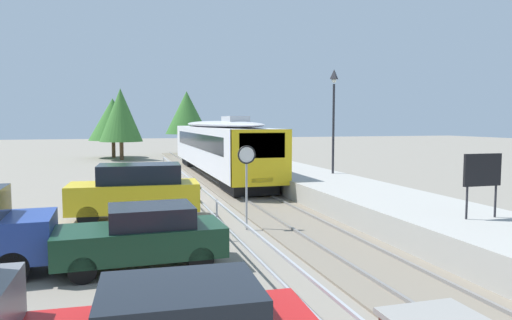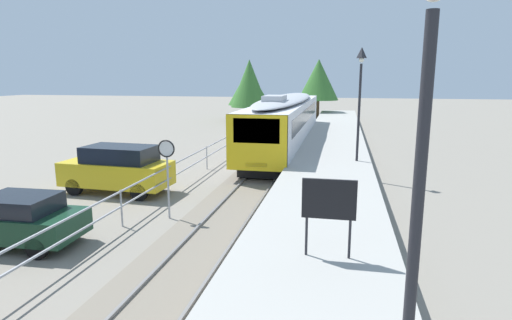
% 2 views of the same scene
% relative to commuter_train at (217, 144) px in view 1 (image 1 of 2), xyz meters
% --- Properties ---
extents(ground_plane, '(160.00, 160.00, 0.00)m').
position_rel_commuter_train_xyz_m(ground_plane, '(-3.00, -6.18, -2.15)').
color(ground_plane, gray).
extents(track_rails, '(3.20, 60.00, 0.14)m').
position_rel_commuter_train_xyz_m(track_rails, '(0.00, -6.18, -2.11)').
color(track_rails, slate).
rests_on(track_rails, ground).
extents(commuter_train, '(2.82, 20.30, 3.74)m').
position_rel_commuter_train_xyz_m(commuter_train, '(0.00, 0.00, 0.00)').
color(commuter_train, silver).
rests_on(commuter_train, track_rails).
extents(station_platform, '(3.90, 60.00, 0.90)m').
position_rel_commuter_train_xyz_m(station_platform, '(3.25, -6.18, -1.70)').
color(station_platform, '#A8A59E').
rests_on(station_platform, ground).
extents(platform_lamp_mid_platform, '(0.34, 0.34, 5.35)m').
position_rel_commuter_train_xyz_m(platform_lamp_mid_platform, '(4.52, -7.80, 2.47)').
color(platform_lamp_mid_platform, '#232328').
rests_on(platform_lamp_mid_platform, station_platform).
extents(platform_notice_board, '(1.20, 0.08, 1.80)m').
position_rel_commuter_train_xyz_m(platform_notice_board, '(3.54, -19.26, 0.04)').
color(platform_notice_board, '#232328').
rests_on(platform_notice_board, station_platform).
extents(speed_limit_sign, '(0.61, 0.10, 2.81)m').
position_rel_commuter_train_xyz_m(speed_limit_sign, '(-2.09, -15.13, -0.02)').
color(speed_limit_sign, '#9EA0A5').
rests_on(speed_limit_sign, ground).
extents(carpark_fence, '(0.06, 36.06, 1.25)m').
position_rel_commuter_train_xyz_m(carpark_fence, '(-3.30, -16.18, -1.24)').
color(carpark_fence, '#9EA0A5').
rests_on(carpark_fence, ground).
extents(parked_hatchback_dark_green, '(4.05, 1.88, 1.53)m').
position_rel_commuter_train_xyz_m(parked_hatchback_dark_green, '(-5.54, -18.26, -1.36)').
color(parked_hatchback_dark_green, '#143823').
rests_on(parked_hatchback_dark_green, ground).
extents(parked_suv_yellow, '(4.70, 2.15, 2.04)m').
position_rel_commuter_train_xyz_m(parked_suv_yellow, '(-5.55, -12.42, -1.09)').
color(parked_suv_yellow, gold).
rests_on(parked_suv_yellow, ground).
extents(tree_behind_carpark, '(4.65, 4.65, 6.89)m').
position_rel_commuter_train_xyz_m(tree_behind_carpark, '(0.90, 21.12, 2.42)').
color(tree_behind_carpark, brown).
rests_on(tree_behind_carpark, ground).
extents(tree_behind_station_far, '(4.77, 4.77, 5.91)m').
position_rel_commuter_train_xyz_m(tree_behind_station_far, '(-6.76, 18.82, 1.67)').
color(tree_behind_station_far, brown).
rests_on(tree_behind_station_far, ground).
extents(tree_distant_left, '(3.95, 3.95, 6.69)m').
position_rel_commuter_train_xyz_m(tree_distant_left, '(-6.00, 15.56, 2.06)').
color(tree_distant_left, brown).
rests_on(tree_distant_left, ground).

